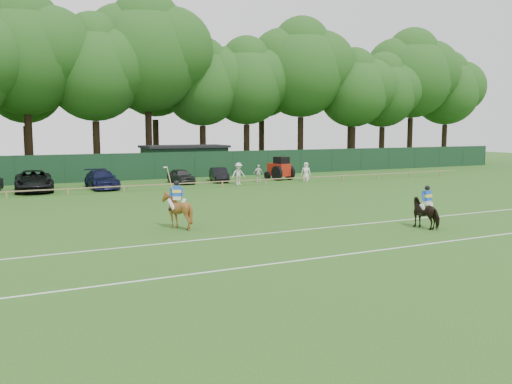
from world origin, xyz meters
TOP-DOWN VIEW (x-y plane):
  - ground at (0.00, 0.00)m, footprint 160.00×160.00m
  - horse_dark at (6.49, -3.22)m, footprint 1.06×1.83m
  - horse_chestnut at (-4.20, 2.03)m, footprint 1.82×1.93m
  - suv_black at (-8.97, 21.44)m, footprint 2.99×5.87m
  - sedan_navy at (-3.98, 21.23)m, footprint 2.13×5.08m
  - hatch_grey at (2.94, 22.22)m, footprint 1.67×3.80m
  - estate_black at (6.48, 22.17)m, footprint 2.21×4.00m
  - spectator_left at (6.95, 19.03)m, footprint 1.21×0.70m
  - spectator_mid at (9.43, 20.20)m, footprint 0.95×0.49m
  - spectator_right at (13.65, 19.04)m, footprint 0.99×0.94m
  - rider_dark at (6.49, -3.24)m, footprint 0.93×0.44m
  - rider_chestnut at (-4.21, 2.02)m, footprint 0.92×0.72m
  - pitch_lines at (0.00, -3.50)m, footprint 60.00×5.10m
  - pitch_rail at (0.00, 18.00)m, footprint 62.10×0.10m
  - perimeter_fence at (0.00, 27.00)m, footprint 92.08×0.08m
  - utility_shed at (6.00, 30.00)m, footprint 8.40×4.40m
  - tree_row at (2.00, 35.00)m, footprint 96.00×12.00m
  - tractor at (12.27, 21.36)m, footprint 2.10×2.79m

SIDE VIEW (x-z plane):
  - ground at x=0.00m, z-range 0.00..0.00m
  - tree_row at x=2.00m, z-range -10.50..10.50m
  - pitch_lines at x=0.00m, z-range 0.00..0.01m
  - pitch_rail at x=0.00m, z-range 0.20..0.70m
  - estate_black at x=6.48m, z-range 0.00..1.25m
  - hatch_grey at x=2.94m, z-range 0.00..1.27m
  - horse_dark at x=6.49m, z-range 0.00..1.45m
  - sedan_navy at x=-3.98m, z-range 0.00..1.46m
  - spectator_mid at x=9.43m, z-range 0.00..1.55m
  - suv_black at x=-8.97m, z-range 0.00..1.59m
  - spectator_right at x=13.65m, z-range 0.00..1.71m
  - horse_chestnut at x=-4.20m, z-range 0.00..1.75m
  - spectator_left at x=6.95m, z-range 0.00..1.86m
  - tractor at x=12.27m, z-range -0.06..2.08m
  - perimeter_fence at x=0.00m, z-range 0.00..2.50m
  - rider_dark at x=6.49m, z-range 0.70..2.11m
  - utility_shed at x=6.00m, z-range 0.02..3.06m
  - rider_chestnut at x=-4.21m, z-range 0.63..2.68m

